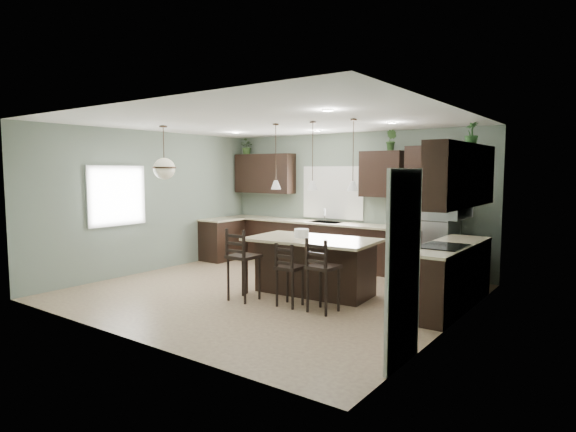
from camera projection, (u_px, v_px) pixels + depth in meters
The scene contains 33 objects.
ground at pixel (269, 292), 8.01m from camera, with size 6.00×6.00×0.00m, color #9E8466.
pantry_door at pixel (404, 268), 4.92m from camera, with size 0.04×0.82×2.04m, color white.
window_back at pixel (333, 193), 10.30m from camera, with size 1.35×0.02×1.00m, color white.
window_left at pixel (116, 196), 8.96m from camera, with size 0.02×1.10×1.00m, color white.
left_return_cabs at pixel (222, 240), 10.91m from camera, with size 0.60×0.90×0.90m, color black.
left_return_countertop at pixel (222, 219), 10.86m from camera, with size 0.66×0.96×0.04m, color beige.
back_lower_cabs at pixel (308, 243), 10.44m from camera, with size 4.20×0.60×0.90m, color black.
back_countertop at pixel (307, 222), 10.38m from camera, with size 4.20×0.66×0.04m, color beige.
sink_inset at pixel (325, 222), 10.11m from camera, with size 0.70×0.45×0.01m, color gray.
faucet at pixel (325, 215), 10.07m from camera, with size 0.02×0.02×0.28m, color silver.
back_upper_left at pixel (265, 174), 11.16m from camera, with size 1.55×0.34×0.90m, color black.
back_upper_right at pixel (382, 174), 9.44m from camera, with size 0.85×0.34×0.90m, color black.
fridge_header at pixel (435, 158), 8.80m from camera, with size 1.05×0.34×0.45m, color black.
right_lower_cabs at pixel (449, 277), 7.09m from camera, with size 0.60×2.35×0.90m, color black.
right_countertop at pixel (449, 246), 7.06m from camera, with size 0.66×2.35×0.04m, color beige.
cooktop at pixel (443, 246), 6.84m from camera, with size 0.58×0.75×0.02m, color black.
wall_oven_front at pixel (423, 278), 7.05m from camera, with size 0.01×0.72×0.60m, color gray.
right_upper_cabs at pixel (462, 175), 6.88m from camera, with size 0.34×2.35×0.90m, color black.
microwave at pixel (451, 204), 6.72m from camera, with size 0.40×0.75×0.40m, color gray.
refrigerator at pixel (429, 231), 8.67m from camera, with size 0.90×0.74×1.85m, color #9A99A1.
kitchen_island at pixel (312, 266), 7.83m from camera, with size 2.07×1.18×0.92m, color black.
serving_dish at pixel (302, 233), 7.88m from camera, with size 0.24×0.24×0.14m, color white.
bar_stool_left at pixel (244, 264), 7.45m from camera, with size 0.42×0.42×1.14m, color black.
bar_stool_center at pixel (290, 274), 7.14m from camera, with size 0.36×0.36×0.96m, color black.
bar_stool_right at pixel (323, 275), 6.83m from camera, with size 0.40×0.40×1.07m, color black.
pendant_left at pixel (276, 157), 8.02m from camera, with size 0.17×0.17×1.10m, color silver, non-canonical shape.
pendant_center at pixel (313, 156), 7.66m from camera, with size 0.17×0.17×1.10m, color white, non-canonical shape.
pendant_right at pixel (353, 155), 7.29m from camera, with size 0.17×0.17×1.10m, color white, non-canonical shape.
chandelier at pixel (164, 153), 8.41m from camera, with size 0.42×0.42×0.94m, color #EBE5C0, non-canonical shape.
plant_back_left at pixel (247, 147), 11.37m from camera, with size 0.33×0.29×0.37m, color #2E4920.
plant_back_right at pixel (391, 140), 9.24m from camera, with size 0.22×0.18×0.40m, color #2B4C21.
plant_right_wall at pixel (471, 134), 7.26m from camera, with size 0.20×0.20×0.35m, color #275224.
room_shell at pixel (269, 190), 7.85m from camera, with size 6.00×6.00×6.00m.
Camera 1 is at (4.86, -6.18, 2.02)m, focal length 30.00 mm.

